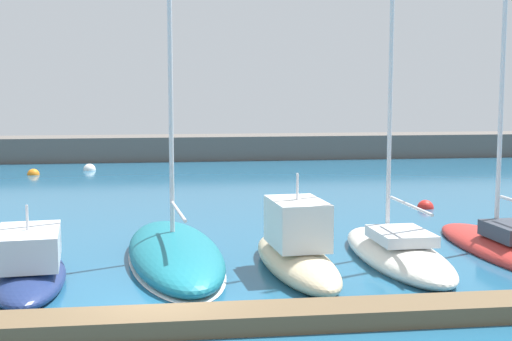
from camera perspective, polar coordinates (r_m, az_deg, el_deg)
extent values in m
plane|color=#1E567A|center=(19.38, -7.82, -11.26)|extent=(120.00, 120.00, 0.00)
cube|color=brown|center=(18.06, -7.84, -11.82)|extent=(31.70, 1.43, 0.48)
cube|color=#5B5651|center=(58.56, -7.78, 1.80)|extent=(108.00, 3.94, 1.92)
ellipsoid|color=navy|center=(23.03, -17.52, -8.08)|extent=(2.78, 6.55, 0.88)
cube|color=silver|center=(22.80, -17.61, -5.78)|extent=(2.13, 3.18, 1.03)
cube|color=black|center=(23.75, -17.45, -4.90)|extent=(1.71, 0.92, 0.57)
cylinder|color=silver|center=(22.62, -17.69, -3.57)|extent=(0.08, 0.08, 0.76)
ellipsoid|color=#19707F|center=(24.72, -6.47, -6.56)|extent=(3.93, 10.18, 1.30)
ellipsoid|color=silver|center=(24.79, -6.46, -7.18)|extent=(3.96, 10.28, 0.12)
cylinder|color=silver|center=(23.31, -6.22, -3.16)|extent=(0.46, 3.80, 0.11)
ellipsoid|color=beige|center=(23.34, 3.20, -7.24)|extent=(2.51, 7.38, 1.07)
cube|color=silver|center=(22.98, 3.28, -4.19)|extent=(1.80, 2.66, 1.49)
cube|color=black|center=(24.04, 2.55, -3.15)|extent=(1.49, 0.74, 0.84)
cylinder|color=silver|center=(22.78, 3.30, -1.28)|extent=(0.08, 0.08, 0.86)
ellipsoid|color=silver|center=(25.06, 11.09, -6.56)|extent=(2.72, 8.20, 1.08)
cylinder|color=silver|center=(25.31, 10.66, 8.52)|extent=(0.15, 0.15, 12.01)
cylinder|color=silver|center=(23.69, 12.13, -2.73)|extent=(0.21, 3.50, 0.10)
cube|color=silver|center=(24.57, 11.43, -5.10)|extent=(1.83, 2.43, 0.37)
ellipsoid|color=#B72D28|center=(27.16, 19.51, -6.08)|extent=(3.17, 9.68, 0.93)
cube|color=#333842|center=(26.94, 19.66, -4.58)|extent=(1.61, 2.30, 0.54)
sphere|color=red|center=(36.13, 13.28, -2.93)|extent=(0.81, 0.81, 0.81)
sphere|color=white|center=(52.27, -13.06, 0.04)|extent=(0.89, 0.89, 0.89)
sphere|color=orange|center=(50.50, -17.23, -0.33)|extent=(0.81, 0.81, 0.81)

